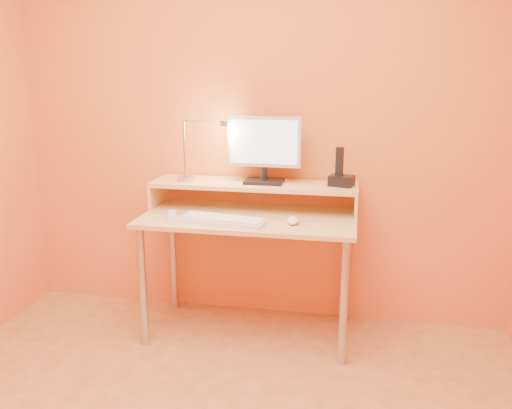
% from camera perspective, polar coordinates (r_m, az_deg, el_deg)
% --- Properties ---
extents(wall_back, '(3.00, 0.04, 2.50)m').
position_cam_1_polar(wall_back, '(3.19, 0.37, 9.54)').
color(wall_back, orange).
rests_on(wall_back, floor).
extents(desk_leg_fl, '(0.04, 0.04, 0.69)m').
position_cam_1_polar(desk_leg_fl, '(3.03, -12.11, -8.71)').
color(desk_leg_fl, '#B3B2B8').
rests_on(desk_leg_fl, floor).
extents(desk_leg_fr, '(0.04, 0.04, 0.69)m').
position_cam_1_polar(desk_leg_fr, '(2.81, 9.42, -10.48)').
color(desk_leg_fr, '#B3B2B8').
rests_on(desk_leg_fr, floor).
extents(desk_leg_bl, '(0.04, 0.04, 0.69)m').
position_cam_1_polar(desk_leg_bl, '(3.46, -8.91, -5.59)').
color(desk_leg_bl, '#B3B2B8').
rests_on(desk_leg_bl, floor).
extents(desk_leg_br, '(0.04, 0.04, 0.69)m').
position_cam_1_polar(desk_leg_br, '(3.27, 9.70, -6.83)').
color(desk_leg_br, '#B3B2B8').
rests_on(desk_leg_br, floor).
extents(desk_lower, '(1.20, 0.60, 0.02)m').
position_cam_1_polar(desk_lower, '(2.98, -0.78, -1.45)').
color(desk_lower, '#ECC587').
rests_on(desk_lower, floor).
extents(shelf_riser_left, '(0.02, 0.30, 0.14)m').
position_cam_1_polar(shelf_riser_left, '(3.26, -10.47, 1.17)').
color(shelf_riser_left, '#ECC587').
rests_on(shelf_riser_left, desk_lower).
extents(shelf_riser_right, '(0.02, 0.30, 0.14)m').
position_cam_1_polar(shelf_riser_right, '(3.04, 10.76, 0.21)').
color(shelf_riser_right, '#ECC587').
rests_on(shelf_riser_right, desk_lower).
extents(desk_shelf, '(1.20, 0.30, 0.02)m').
position_cam_1_polar(desk_shelf, '(3.08, -0.23, 2.17)').
color(desk_shelf, '#ECC587').
rests_on(desk_shelf, desk_lower).
extents(monitor_foot, '(0.22, 0.16, 0.02)m').
position_cam_1_polar(monitor_foot, '(3.06, 0.87, 2.51)').
color(monitor_foot, black).
rests_on(monitor_foot, desk_shelf).
extents(monitor_neck, '(0.04, 0.04, 0.07)m').
position_cam_1_polar(monitor_neck, '(3.06, 0.88, 3.32)').
color(monitor_neck, black).
rests_on(monitor_neck, monitor_foot).
extents(monitor_panel, '(0.42, 0.04, 0.29)m').
position_cam_1_polar(monitor_panel, '(3.04, 0.92, 6.79)').
color(monitor_panel, silver).
rests_on(monitor_panel, monitor_neck).
extents(monitor_back, '(0.38, 0.02, 0.24)m').
position_cam_1_polar(monitor_back, '(3.06, 1.00, 6.84)').
color(monitor_back, black).
rests_on(monitor_back, monitor_panel).
extents(monitor_screen, '(0.38, 0.01, 0.25)m').
position_cam_1_polar(monitor_screen, '(3.02, 0.86, 6.74)').
color(monitor_screen, silver).
rests_on(monitor_screen, monitor_panel).
extents(lamp_base, '(0.10, 0.10, 0.02)m').
position_cam_1_polar(lamp_base, '(3.15, -7.61, 2.78)').
color(lamp_base, '#B3B2B8').
rests_on(lamp_base, desk_shelf).
extents(lamp_post, '(0.01, 0.01, 0.33)m').
position_cam_1_polar(lamp_post, '(3.12, -7.71, 5.97)').
color(lamp_post, '#B3B2B8').
rests_on(lamp_post, lamp_base).
extents(lamp_arm, '(0.24, 0.01, 0.01)m').
position_cam_1_polar(lamp_arm, '(3.06, -5.66, 8.99)').
color(lamp_arm, '#B3B2B8').
rests_on(lamp_arm, lamp_post).
extents(lamp_head, '(0.04, 0.04, 0.03)m').
position_cam_1_polar(lamp_head, '(3.03, -3.45, 8.70)').
color(lamp_head, '#B3B2B8').
rests_on(lamp_head, lamp_arm).
extents(lamp_bulb, '(0.03, 0.03, 0.00)m').
position_cam_1_polar(lamp_bulb, '(3.03, -3.45, 8.39)').
color(lamp_bulb, '#FFEAC6').
rests_on(lamp_bulb, lamp_head).
extents(phone_dock, '(0.15, 0.13, 0.06)m').
position_cam_1_polar(phone_dock, '(3.02, 9.20, 2.54)').
color(phone_dock, black).
rests_on(phone_dock, desk_shelf).
extents(phone_handset, '(0.05, 0.04, 0.16)m').
position_cam_1_polar(phone_handset, '(3.00, 9.00, 4.62)').
color(phone_handset, black).
rests_on(phone_handset, phone_dock).
extents(phone_led, '(0.01, 0.00, 0.04)m').
position_cam_1_polar(phone_led, '(2.97, 10.03, 2.31)').
color(phone_led, blue).
rests_on(phone_led, phone_dock).
extents(keyboard, '(0.48, 0.22, 0.02)m').
position_cam_1_polar(keyboard, '(2.84, -3.64, -1.78)').
color(keyboard, white).
rests_on(keyboard, desk_lower).
extents(mouse, '(0.07, 0.12, 0.04)m').
position_cam_1_polar(mouse, '(2.82, 3.97, -1.72)').
color(mouse, white).
rests_on(mouse, desk_lower).
extents(remote_control, '(0.09, 0.17, 0.02)m').
position_cam_1_polar(remote_control, '(2.98, -9.03, -1.15)').
color(remote_control, white).
rests_on(remote_control, desk_lower).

